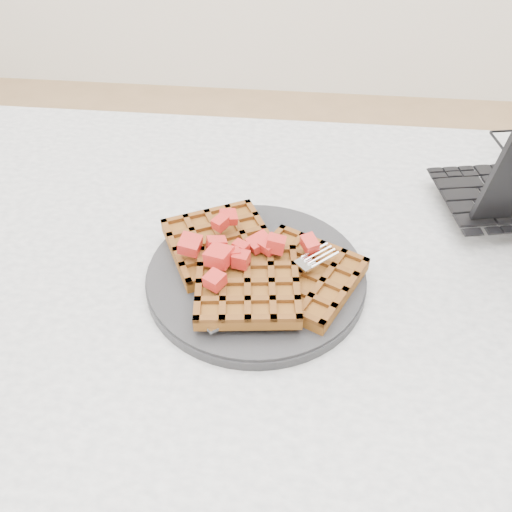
{
  "coord_description": "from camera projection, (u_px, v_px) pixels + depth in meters",
  "views": [
    {
      "loc": [
        -0.05,
        -0.43,
        1.22
      ],
      "look_at": [
        -0.1,
        0.03,
        0.79
      ],
      "focal_mm": 40.0,
      "sensor_mm": 36.0,
      "label": 1
    }
  ],
  "objects": [
    {
      "name": "table",
      "position": [
        332.0,
        368.0,
        0.7
      ],
      "size": [
        1.2,
        0.8,
        0.75
      ],
      "color": "silver",
      "rests_on": "ground"
    },
    {
      "name": "plate",
      "position": [
        256.0,
        277.0,
        0.65
      ],
      "size": [
        0.25,
        0.25,
        0.02
      ],
      "primitive_type": "cylinder",
      "color": "black",
      "rests_on": "table"
    },
    {
      "name": "waffles",
      "position": [
        256.0,
        267.0,
        0.63
      ],
      "size": [
        0.25,
        0.21,
        0.03
      ],
      "color": "brown",
      "rests_on": "plate"
    },
    {
      "name": "strawberry_pile",
      "position": [
        256.0,
        247.0,
        0.62
      ],
      "size": [
        0.15,
        0.15,
        0.02
      ],
      "primitive_type": null,
      "color": "maroon",
      "rests_on": "waffles"
    },
    {
      "name": "fork",
      "position": [
        282.0,
        289.0,
        0.61
      ],
      "size": [
        0.15,
        0.14,
        0.02
      ],
      "primitive_type": null,
      "rotation": [
        0.0,
        0.0,
        -0.82
      ],
      "color": "silver",
      "rests_on": "plate"
    }
  ]
}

